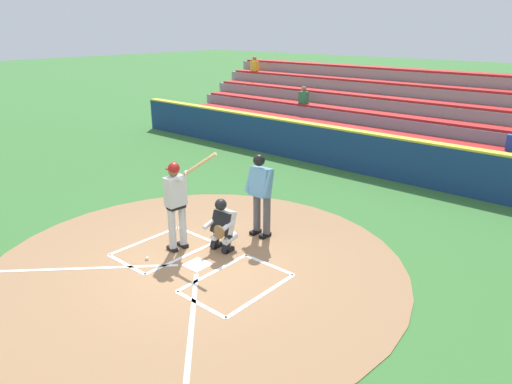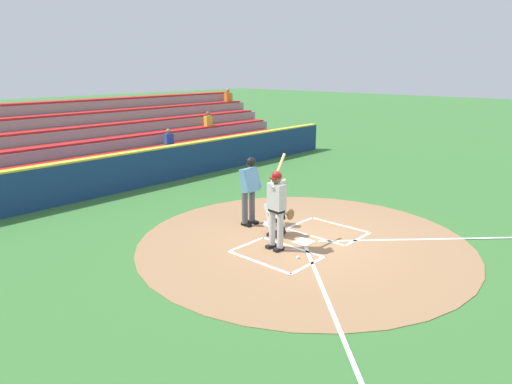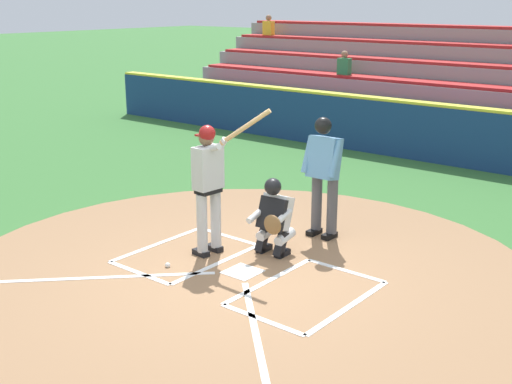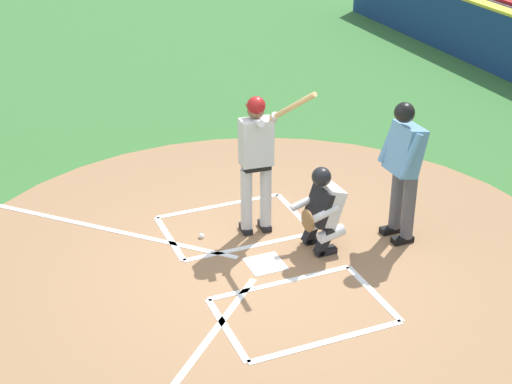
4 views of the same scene
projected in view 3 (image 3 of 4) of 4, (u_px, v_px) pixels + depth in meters
The scene contains 8 objects.
ground_plane at pixel (243, 273), 8.77m from camera, with size 120.00×120.00×0.00m, color #387033.
dirt_circle at pixel (243, 272), 8.77m from camera, with size 8.00×8.00×0.01m, color #99704C.
home_plate_and_chalk at pixel (197, 294), 8.11m from camera, with size 7.93×4.91×0.01m.
batter at pixel (209, 180), 9.09m from camera, with size 0.98×0.65×2.13m.
catcher at pixel (274, 215), 9.24m from camera, with size 0.60×0.60×1.13m.
plate_umpire at pixel (324, 169), 9.79m from camera, with size 0.58×0.41×1.86m.
baseball at pixel (168, 265), 8.92m from camera, with size 0.07×0.07×0.07m, color white.
backstop_wall at pixel (466, 137), 14.17m from camera, with size 22.00×0.36×1.31m.
Camera 3 is at (-5.25, 6.18, 3.51)m, focal length 46.11 mm.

